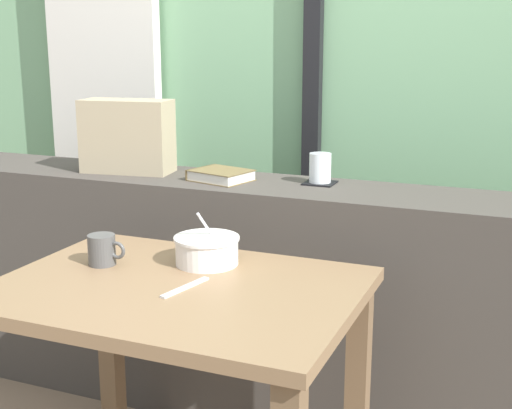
{
  "coord_description": "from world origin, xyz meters",
  "views": [
    {
      "loc": [
        0.82,
        -1.58,
        1.31
      ],
      "look_at": [
        0.01,
        0.38,
        0.8
      ],
      "focal_mm": 49.23,
      "sensor_mm": 36.0,
      "label": 1
    }
  ],
  "objects_px": {
    "juice_glass": "(320,169)",
    "soup_bowl": "(207,250)",
    "breakfast_table": "(178,330)",
    "closed_book": "(221,175)",
    "fork_utensil": "(185,287)",
    "coaster_square": "(320,183)",
    "throw_pillow": "(127,136)",
    "ceramic_mug": "(103,250)"
  },
  "relations": [
    {
      "from": "coaster_square",
      "to": "ceramic_mug",
      "type": "distance_m",
      "value": 0.78
    },
    {
      "from": "closed_book",
      "to": "coaster_square",
      "type": "bearing_deg",
      "value": 13.34
    },
    {
      "from": "breakfast_table",
      "to": "juice_glass",
      "type": "bearing_deg",
      "value": 77.67
    },
    {
      "from": "closed_book",
      "to": "soup_bowl",
      "type": "xyz_separation_m",
      "value": [
        0.17,
        -0.45,
        -0.12
      ]
    },
    {
      "from": "coaster_square",
      "to": "fork_utensil",
      "type": "xyz_separation_m",
      "value": [
        -0.12,
        -0.73,
        -0.14
      ]
    },
    {
      "from": "throw_pillow",
      "to": "ceramic_mug",
      "type": "bearing_deg",
      "value": -64.29
    },
    {
      "from": "fork_utensil",
      "to": "throw_pillow",
      "type": "bearing_deg",
      "value": 143.82
    },
    {
      "from": "coaster_square",
      "to": "breakfast_table",
      "type": "bearing_deg",
      "value": -102.33
    },
    {
      "from": "juice_glass",
      "to": "coaster_square",
      "type": "bearing_deg",
      "value": 0.0
    },
    {
      "from": "breakfast_table",
      "to": "closed_book",
      "type": "bearing_deg",
      "value": 105.23
    },
    {
      "from": "juice_glass",
      "to": "soup_bowl",
      "type": "height_order",
      "value": "juice_glass"
    },
    {
      "from": "coaster_square",
      "to": "throw_pillow",
      "type": "bearing_deg",
      "value": -174.95
    },
    {
      "from": "soup_bowl",
      "to": "coaster_square",
      "type": "bearing_deg",
      "value": 73.41
    },
    {
      "from": "throw_pillow",
      "to": "soup_bowl",
      "type": "distance_m",
      "value": 0.76
    },
    {
      "from": "closed_book",
      "to": "throw_pillow",
      "type": "relative_size",
      "value": 0.69
    },
    {
      "from": "coaster_square",
      "to": "ceramic_mug",
      "type": "height_order",
      "value": "coaster_square"
    },
    {
      "from": "soup_bowl",
      "to": "fork_utensil",
      "type": "xyz_separation_m",
      "value": [
        0.04,
        -0.2,
        -0.04
      ]
    },
    {
      "from": "coaster_square",
      "to": "fork_utensil",
      "type": "relative_size",
      "value": 0.59
    },
    {
      "from": "fork_utensil",
      "to": "soup_bowl",
      "type": "bearing_deg",
      "value": 113.17
    },
    {
      "from": "throw_pillow",
      "to": "fork_utensil",
      "type": "relative_size",
      "value": 1.88
    },
    {
      "from": "coaster_square",
      "to": "soup_bowl",
      "type": "xyz_separation_m",
      "value": [
        -0.16,
        -0.53,
        -0.1
      ]
    },
    {
      "from": "juice_glass",
      "to": "fork_utensil",
      "type": "bearing_deg",
      "value": -99.51
    },
    {
      "from": "ceramic_mug",
      "to": "juice_glass",
      "type": "bearing_deg",
      "value": 56.9
    },
    {
      "from": "juice_glass",
      "to": "soup_bowl",
      "type": "xyz_separation_m",
      "value": [
        -0.16,
        -0.53,
        -0.15
      ]
    },
    {
      "from": "throw_pillow",
      "to": "fork_utensil",
      "type": "distance_m",
      "value": 0.92
    },
    {
      "from": "closed_book",
      "to": "breakfast_table",
      "type": "bearing_deg",
      "value": -74.77
    },
    {
      "from": "juice_glass",
      "to": "ceramic_mug",
      "type": "distance_m",
      "value": 0.79
    },
    {
      "from": "soup_bowl",
      "to": "ceramic_mug",
      "type": "relative_size",
      "value": 1.61
    },
    {
      "from": "closed_book",
      "to": "ceramic_mug",
      "type": "bearing_deg",
      "value": -99.29
    },
    {
      "from": "juice_glass",
      "to": "fork_utensil",
      "type": "relative_size",
      "value": 0.57
    },
    {
      "from": "soup_bowl",
      "to": "fork_utensil",
      "type": "height_order",
      "value": "soup_bowl"
    },
    {
      "from": "throw_pillow",
      "to": "closed_book",
      "type": "bearing_deg",
      "value": -2.41
    },
    {
      "from": "breakfast_table",
      "to": "coaster_square",
      "type": "xyz_separation_m",
      "value": [
        0.16,
        0.71,
        0.26
      ]
    },
    {
      "from": "breakfast_table",
      "to": "closed_book",
      "type": "xyz_separation_m",
      "value": [
        -0.17,
        0.64,
        0.28
      ]
    },
    {
      "from": "breakfast_table",
      "to": "throw_pillow",
      "type": "xyz_separation_m",
      "value": [
        -0.55,
        0.65,
        0.39
      ]
    },
    {
      "from": "coaster_square",
      "to": "soup_bowl",
      "type": "distance_m",
      "value": 0.56
    },
    {
      "from": "breakfast_table",
      "to": "closed_book",
      "type": "relative_size",
      "value": 4.14
    },
    {
      "from": "coaster_square",
      "to": "juice_glass",
      "type": "relative_size",
      "value": 1.02
    },
    {
      "from": "fork_utensil",
      "to": "ceramic_mug",
      "type": "bearing_deg",
      "value": 177.46
    },
    {
      "from": "soup_bowl",
      "to": "ceramic_mug",
      "type": "bearing_deg",
      "value": -156.35
    },
    {
      "from": "coaster_square",
      "to": "throw_pillow",
      "type": "xyz_separation_m",
      "value": [
        -0.7,
        -0.06,
        0.13
      ]
    },
    {
      "from": "coaster_square",
      "to": "soup_bowl",
      "type": "relative_size",
      "value": 0.55
    }
  ]
}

